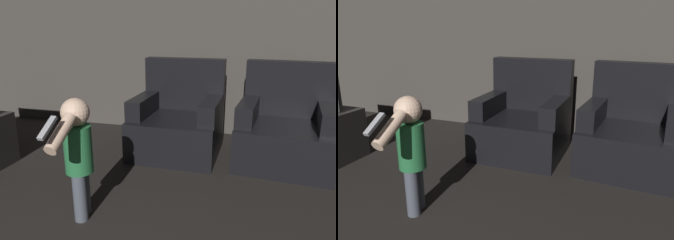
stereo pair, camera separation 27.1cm
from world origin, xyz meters
TOP-DOWN VIEW (x-y plane):
  - wall_back at (0.00, 4.50)m, footprint 8.40×0.05m
  - armchair_left at (-0.21, 3.75)m, footprint 0.89×0.87m
  - armchair_right at (0.86, 3.75)m, footprint 0.95×0.94m
  - person_toddler at (-0.58, 2.34)m, footprint 0.19×0.58m

SIDE VIEW (x-z plane):
  - armchair_left at x=-0.21m, z-range -0.16..0.81m
  - armchair_right at x=0.86m, z-range -0.16..0.81m
  - person_toddler at x=-0.58m, z-range 0.08..0.94m
  - wall_back at x=0.00m, z-range 0.00..2.60m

